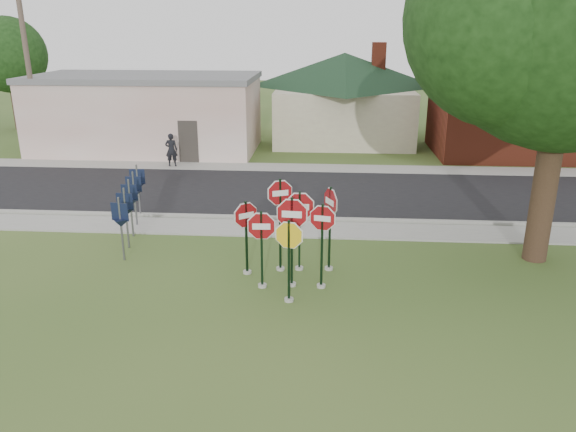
# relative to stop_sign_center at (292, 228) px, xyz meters

# --- Properties ---
(ground) EXTENTS (120.00, 120.00, 0.00)m
(ground) POSITION_rel_stop_sign_center_xyz_m (-0.21, -1.11, -1.67)
(ground) COLOR #34511E
(ground) RESTS_ON ground
(sidewalk_near) EXTENTS (60.00, 1.60, 0.06)m
(sidewalk_near) POSITION_rel_stop_sign_center_xyz_m (-0.21, 4.39, -1.64)
(sidewalk_near) COLOR gray
(sidewalk_near) RESTS_ON ground
(road) EXTENTS (60.00, 7.00, 0.04)m
(road) POSITION_rel_stop_sign_center_xyz_m (-0.21, 8.89, -1.65)
(road) COLOR black
(road) RESTS_ON ground
(sidewalk_far) EXTENTS (60.00, 1.60, 0.06)m
(sidewalk_far) POSITION_rel_stop_sign_center_xyz_m (-0.21, 13.19, -1.64)
(sidewalk_far) COLOR gray
(sidewalk_far) RESTS_ON ground
(curb) EXTENTS (60.00, 0.20, 0.14)m
(curb) POSITION_rel_stop_sign_center_xyz_m (-0.21, 5.39, -1.60)
(curb) COLOR gray
(curb) RESTS_ON ground
(stop_sign_center) EXTENTS (1.15, 0.24, 2.66)m
(stop_sign_center) POSITION_rel_stop_sign_center_xyz_m (0.00, 0.00, 0.00)
(stop_sign_center) COLOR #9E9D93
(stop_sign_center) RESTS_ON ground
(stop_sign_yellow) EXTENTS (0.98, 0.24, 2.32)m
(stop_sign_yellow) POSITION_rel_stop_sign_center_xyz_m (-0.01, -0.92, -0.28)
(stop_sign_yellow) COLOR #9E9D93
(stop_sign_yellow) RESTS_ON ground
(stop_sign_left) EXTENTS (1.04, 0.24, 2.29)m
(stop_sign_left) POSITION_rel_stop_sign_center_xyz_m (-0.80, -0.14, -0.29)
(stop_sign_left) COLOR #9E9D93
(stop_sign_left) RESTS_ON ground
(stop_sign_right) EXTENTS (0.95, 0.24, 2.48)m
(stop_sign_right) POSITION_rel_stop_sign_center_xyz_m (0.81, -0.04, -0.17)
(stop_sign_right) COLOR #9E9D93
(stop_sign_right) RESTS_ON ground
(stop_sign_back_right) EXTENTS (1.15, 0.24, 2.51)m
(stop_sign_back_right) POSITION_rel_stop_sign_center_xyz_m (0.15, 1.09, -0.11)
(stop_sign_back_right) COLOR #9E9D93
(stop_sign_back_right) RESTS_ON ground
(stop_sign_back_left) EXTENTS (0.94, 0.40, 2.86)m
(stop_sign_back_left) POSITION_rel_stop_sign_center_xyz_m (-0.40, 1.01, 0.11)
(stop_sign_back_left) COLOR #9E9D93
(stop_sign_back_left) RESTS_ON ground
(stop_sign_far_right) EXTENTS (0.49, 0.98, 2.63)m
(stop_sign_far_right) POSITION_rel_stop_sign_center_xyz_m (1.01, 1.14, -0.04)
(stop_sign_far_right) COLOR #9E9D93
(stop_sign_far_right) RESTS_ON ground
(stop_sign_far_left) EXTENTS (0.81, 0.62, 2.28)m
(stop_sign_far_left) POSITION_rel_stop_sign_center_xyz_m (-1.34, 0.70, -0.30)
(stop_sign_far_left) COLOR #9E9D93
(stop_sign_far_left) RESTS_ON ground
(route_sign_row) EXTENTS (1.43, 4.63, 2.00)m
(route_sign_row) POSITION_rel_stop_sign_center_xyz_m (-5.61, 3.39, -0.45)
(route_sign_row) COLOR #59595E
(route_sign_row) RESTS_ON ground
(building_stucco) EXTENTS (12.20, 6.20, 4.20)m
(building_stucco) POSITION_rel_stop_sign_center_xyz_m (-9.21, 16.89, 0.47)
(building_stucco) COLOR silver
(building_stucco) RESTS_ON ground
(building_house) EXTENTS (11.60, 11.60, 6.20)m
(building_house) POSITION_rel_stop_sign_center_xyz_m (1.79, 20.89, 1.97)
(building_house) COLOR beige
(building_house) RESTS_ON ground
(building_brick) EXTENTS (10.20, 6.20, 4.75)m
(building_brick) POSITION_rel_stop_sign_center_xyz_m (11.79, 17.39, 0.73)
(building_brick) COLOR maroon
(building_brick) RESTS_ON ground
(oak_tree) EXTENTS (11.32, 10.72, 11.12)m
(oak_tree) POSITION_rel_stop_sign_center_xyz_m (7.29, 2.39, 5.57)
(oak_tree) COLOR black
(oak_tree) RESTS_ON ground
(utility_pole_near) EXTENTS (2.20, 0.26, 9.50)m
(utility_pole_near) POSITION_rel_stop_sign_center_xyz_m (-14.21, 14.09, 3.29)
(utility_pole_near) COLOR brown
(utility_pole_near) RESTS_ON ground
(bg_tree_left) EXTENTS (4.90, 4.90, 7.35)m
(bg_tree_left) POSITION_rel_stop_sign_center_xyz_m (-20.21, 22.89, 3.20)
(bg_tree_left) COLOR black
(bg_tree_left) RESTS_ON ground
(pedestrian) EXTENTS (0.64, 0.46, 1.65)m
(pedestrian) POSITION_rel_stop_sign_center_xyz_m (-6.87, 13.01, -0.79)
(pedestrian) COLOR black
(pedestrian) RESTS_ON sidewalk_far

